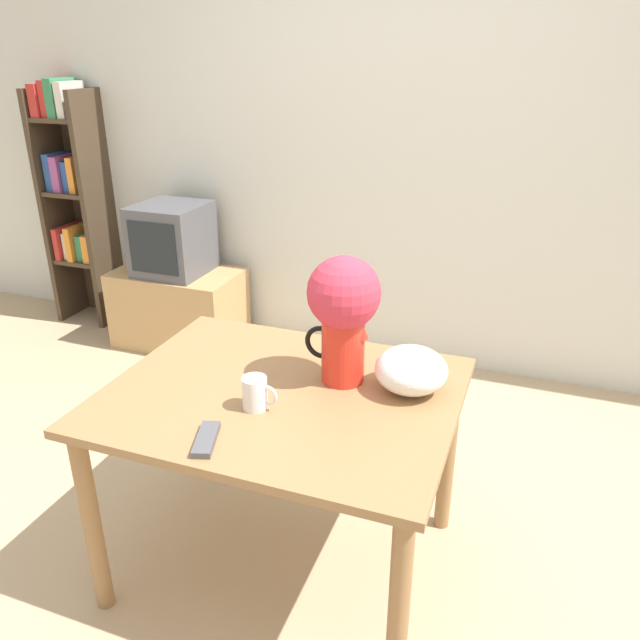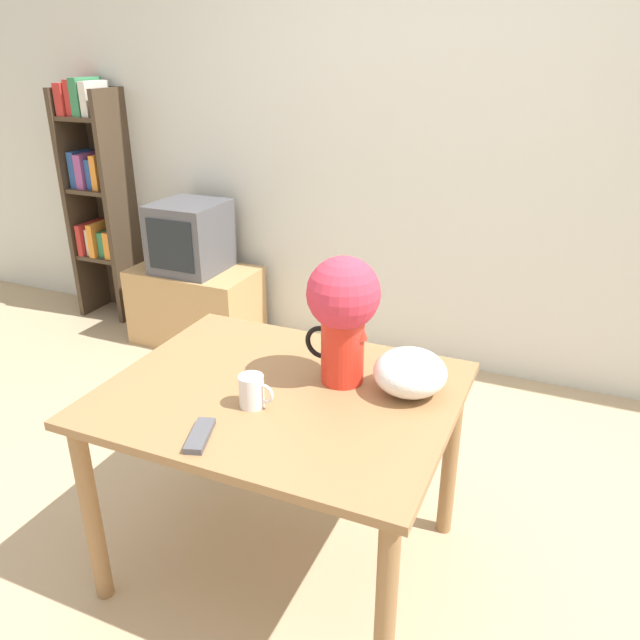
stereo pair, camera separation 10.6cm
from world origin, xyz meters
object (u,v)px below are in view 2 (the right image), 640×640
at_px(flower_vase, 343,308).
at_px(white_bowl, 410,372).
at_px(tv_set, 190,237).
at_px(coffee_mug, 252,391).

height_order(flower_vase, white_bowl, flower_vase).
distance_m(white_bowl, tv_set, 2.26).
bearing_deg(coffee_mug, tv_set, 129.67).
relative_size(flower_vase, white_bowl, 1.83).
xyz_separation_m(flower_vase, white_bowl, (0.23, 0.01, -0.19)).
bearing_deg(white_bowl, coffee_mug, -146.87).
bearing_deg(white_bowl, tv_set, 142.79).
relative_size(flower_vase, coffee_mug, 3.76).
distance_m(coffee_mug, white_bowl, 0.52).
relative_size(coffee_mug, white_bowl, 0.49).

